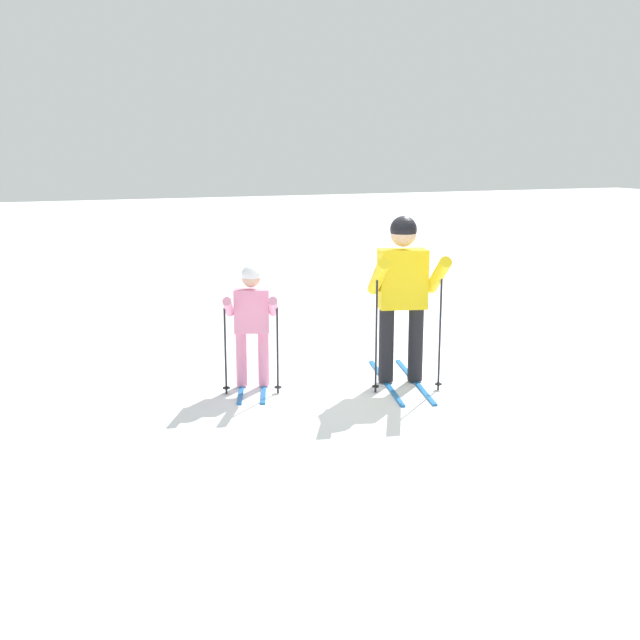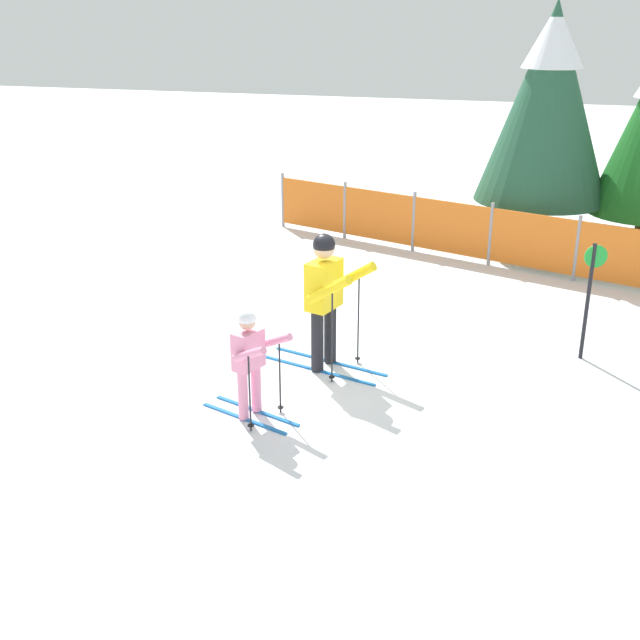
% 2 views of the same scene
% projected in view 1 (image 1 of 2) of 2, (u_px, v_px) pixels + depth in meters
% --- Properties ---
extents(ground_plane, '(60.00, 60.00, 0.00)m').
position_uv_depth(ground_plane, '(384.00, 379.00, 8.28)').
color(ground_plane, white).
extents(skier_adult, '(1.63, 0.85, 1.69)m').
position_uv_depth(skier_adult, '(403.00, 285.00, 7.92)').
color(skier_adult, '#1966B2').
rests_on(skier_adult, ground_plane).
extents(skier_child, '(1.18, 0.69, 1.23)m').
position_uv_depth(skier_child, '(252.00, 316.00, 7.83)').
color(skier_child, '#1966B2').
rests_on(skier_child, ground_plane).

